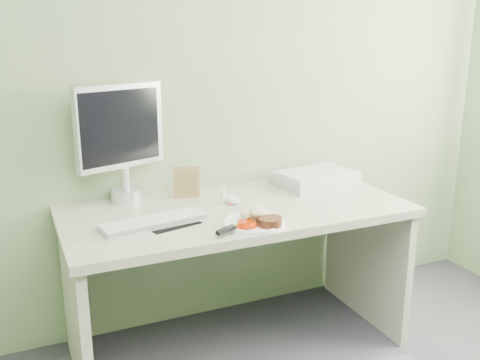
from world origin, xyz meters
name	(u,v)px	position (x,y,z in m)	size (l,w,h in m)	color
wall_back	(207,67)	(0.00, 2.00, 1.35)	(3.50, 3.50, 0.00)	gray
desk	(237,243)	(0.00, 1.62, 0.55)	(1.60, 0.75, 0.73)	#AAA48E
plate	(254,223)	(-0.03, 1.38, 0.74)	(0.26, 0.26, 0.01)	white
steak	(269,221)	(0.01, 1.31, 0.76)	(0.10, 0.10, 0.03)	black
potato_pile	(257,212)	(0.00, 1.41, 0.78)	(0.12, 0.09, 0.07)	#A2844F
carrot_heap	(247,223)	(-0.09, 1.32, 0.77)	(0.07, 0.06, 0.05)	#FF3B05
steak_knife	(233,227)	(-0.15, 1.32, 0.76)	(0.24, 0.14, 0.02)	silver
mousepad	(168,222)	(-0.35, 1.55, 0.73)	(0.22, 0.20, 0.00)	black
keyboard	(153,222)	(-0.42, 1.54, 0.75)	(0.44, 0.13, 0.02)	white
computer_mouse	(232,200)	(0.00, 1.69, 0.75)	(0.05, 0.10, 0.03)	white
photo_frame	(187,182)	(-0.17, 1.86, 0.81)	(0.12, 0.01, 0.16)	#8A5F40
eyedrop_bottle	(223,191)	(0.00, 1.78, 0.76)	(0.02, 0.02, 0.07)	white
scanner	(315,179)	(0.54, 1.80, 0.76)	(0.41, 0.27, 0.06)	#BABDC1
monitor	(122,136)	(-0.45, 1.94, 1.05)	(0.45, 0.20, 0.56)	silver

